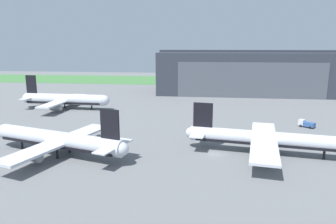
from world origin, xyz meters
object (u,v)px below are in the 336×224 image
airliner_far_left (65,100)px  baggage_tug (306,124)px  airliner_near_left (58,140)px  airliner_near_right (267,139)px  maintenance_hangar (247,73)px

airliner_far_left → baggage_tug: 91.44m
airliner_far_left → airliner_near_left: airliner_far_left is taller
airliner_near_right → airliner_far_left: bearing=147.6°
maintenance_hangar → baggage_tug: maintenance_hangar is taller
airliner_far_left → airliner_near_right: bearing=-32.4°
maintenance_hangar → airliner_near_left: bearing=-117.9°
airliner_far_left → airliner_near_left: size_ratio=1.02×
airliner_near_right → airliner_far_left: size_ratio=1.05×
baggage_tug → airliner_far_left: bearing=168.4°
airliner_near_left → baggage_tug: airliner_near_left is taller
maintenance_hangar → baggage_tug: (10.46, -72.18, -9.99)m
airliner_far_left → airliner_near_left: (22.75, -52.49, -0.12)m
airliner_near_right → baggage_tug: bearing=57.7°
baggage_tug → maintenance_hangar: bearing=98.2°
airliner_near_right → baggage_tug: (17.29, 27.34, -2.54)m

